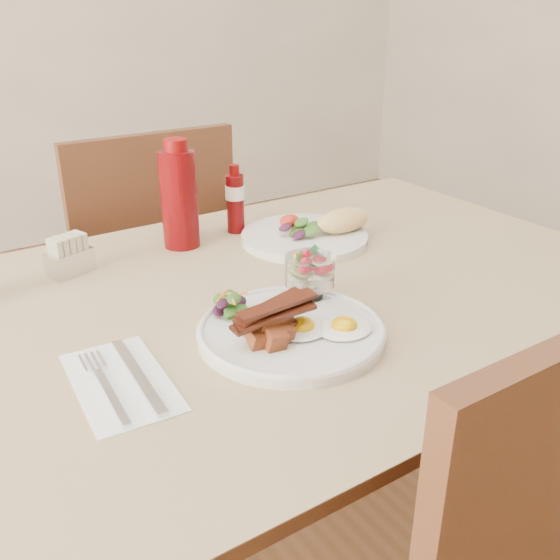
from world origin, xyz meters
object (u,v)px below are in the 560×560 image
Objects in this scene: second_plate at (314,232)px; ketchup_bottle at (179,197)px; chair_far at (145,277)px; main_plate at (291,332)px; fruit_cup at (310,271)px; sugar_caddy at (69,257)px; hot_sauce_bottle at (235,200)px; table at (280,334)px.

second_plate is 0.28m from ketchup_bottle.
chair_far reaches higher than main_plate.
chair_far is 0.59m from second_plate.
ketchup_bottle reaches higher than fruit_cup.
sugar_caddy reaches higher than main_plate.
sugar_caddy is (-0.47, 0.11, 0.01)m from second_plate.
ketchup_bottle is (-0.24, 0.12, 0.08)m from second_plate.
hot_sauce_bottle is (0.07, 0.37, 0.01)m from fruit_cup.
chair_far is 6.37× the size of hot_sauce_bottle.
second_plate is (0.19, -0.50, 0.24)m from chair_far.
ketchup_bottle reaches higher than main_plate.
table is at bearing -139.43° from second_plate.
fruit_cup reaches higher than table.
fruit_cup is 0.38m from hot_sauce_bottle.
hot_sauce_bottle is 1.64× the size of sugar_caddy.
main_plate is 0.41m from second_plate.
fruit_cup is 0.94× the size of sugar_caddy.
table is 0.35m from ketchup_bottle.
ketchup_bottle reaches higher than hot_sauce_bottle.
fruit_cup is 0.39× the size of ketchup_bottle.
ketchup_bottle is at bearing 99.06° from fruit_cup.
chair_far is at bearing 82.28° from ketchup_bottle.
hot_sauce_bottle reaches higher than table.
ketchup_bottle is 2.44× the size of sugar_caddy.
second_plate is at bearing -27.09° from ketchup_bottle.
second_plate is at bearing -69.17° from chair_far.
table is 14.92× the size of sugar_caddy.
ketchup_bottle reaches higher than second_plate.
ketchup_bottle is at bearing 86.53° from main_plate.
hot_sauce_bottle is at bearing 129.02° from second_plate.
chair_far is 3.32× the size of main_plate.
main_plate is at bearing -93.47° from ketchup_bottle.
sugar_caddy is at bearing 136.19° from table.
second_plate is 3.10× the size of sugar_caddy.
main_plate is at bearing -140.30° from fruit_cup.
second_plate is at bearing 40.57° from table.
sugar_caddy is at bearing 167.20° from second_plate.
hot_sauce_bottle is at bearing -14.34° from sugar_caddy.
sugar_caddy is at bearing -125.64° from chair_far.
ketchup_bottle reaches higher than chair_far.
main_plate is 1.92× the size of hot_sauce_bottle.
ketchup_bottle is at bearing 152.91° from second_plate.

